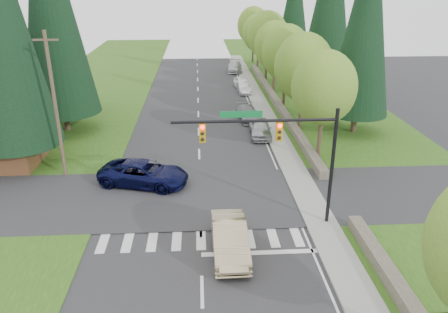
{
  "coord_description": "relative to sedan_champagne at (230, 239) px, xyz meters",
  "views": [
    {
      "loc": [
        0.03,
        -16.8,
        13.02
      ],
      "look_at": [
        1.53,
        8.05,
        2.8
      ],
      "focal_mm": 35.0,
      "sensor_mm": 36.0,
      "label": 1
    }
  ],
  "objects": [
    {
      "name": "decid_tree_6",
      "position": [
        7.74,
        54.05,
        5.05
      ],
      "size": [
        5.2,
        5.2,
        8.86
      ],
      "color": "#38281C",
      "rests_on": "ground"
    },
    {
      "name": "traffic_signal",
      "position": [
        2.91,
        2.55,
        4.17
      ],
      "size": [
        8.7,
        0.37,
        6.8
      ],
      "color": "black",
      "rests_on": "ground"
    },
    {
      "name": "ground",
      "position": [
        -1.46,
        -1.95,
        -0.81
      ],
      "size": [
        120.0,
        120.0,
        0.0
      ],
      "primitive_type": "plane",
      "color": "#28282B",
      "rests_on": "ground"
    },
    {
      "name": "suv_navy",
      "position": [
        -5.19,
        8.21,
        0.02
      ],
      "size": [
        6.51,
        4.31,
        1.66
      ],
      "primitive_type": "imported",
      "rotation": [
        0.0,
        0.0,
        1.29
      ],
      "color": "black",
      "rests_on": "ground"
    },
    {
      "name": "parked_car_c",
      "position": [
        4.14,
        33.13,
        -0.15
      ],
      "size": [
        1.46,
        4.04,
        1.32
      ],
      "primitive_type": "imported",
      "rotation": [
        0.0,
        0.0,
        0.01
      ],
      "color": "silver",
      "rests_on": "ground"
    },
    {
      "name": "stone_wall_north",
      "position": [
        7.14,
        28.05,
        -0.46
      ],
      "size": [
        0.7,
        40.0,
        0.7
      ],
      "primitive_type": "cube",
      "color": "#4C4438",
      "rests_on": "ground"
    },
    {
      "name": "curb_east",
      "position": [
        4.59,
        20.05,
        -0.75
      ],
      "size": [
        0.2,
        80.0,
        0.13
      ],
      "primitive_type": "cube",
      "color": "gray",
      "rests_on": "ground"
    },
    {
      "name": "decid_tree_3",
      "position": [
        7.74,
        33.05,
        4.85
      ],
      "size": [
        5.0,
        5.0,
        8.55
      ],
      "color": "#38281C",
      "rests_on": "ground"
    },
    {
      "name": "conifer_e_c",
      "position": [
        12.54,
        46.05,
        8.48
      ],
      "size": [
        5.1,
        5.1,
        16.8
      ],
      "color": "#38281C",
      "rests_on": "ground"
    },
    {
      "name": "parked_car_e",
      "position": [
        4.14,
        46.14,
        -0.07
      ],
      "size": [
        2.39,
        5.22,
        1.48
      ],
      "primitive_type": "imported",
      "rotation": [
        0.0,
        0.0,
        -0.06
      ],
      "color": "#B0B1B5",
      "rests_on": "ground"
    },
    {
      "name": "grass_east",
      "position": [
        11.54,
        18.05,
        -0.78
      ],
      "size": [
        14.0,
        110.0,
        0.06
      ],
      "primitive_type": "cube",
      "color": "#265115",
      "rests_on": "ground"
    },
    {
      "name": "stone_wall_south",
      "position": [
        7.14,
        -4.95,
        -0.46
      ],
      "size": [
        0.7,
        14.0,
        0.7
      ],
      "primitive_type": "cube",
      "color": "#4C4438",
      "rests_on": "ground"
    },
    {
      "name": "conifer_e_a",
      "position": [
        12.54,
        18.05,
        8.98
      ],
      "size": [
        5.44,
        5.44,
        17.8
      ],
      "color": "#38281C",
      "rests_on": "ground"
    },
    {
      "name": "decid_tree_5",
      "position": [
        7.64,
        47.05,
        4.72
      ],
      "size": [
        4.8,
        4.8,
        8.3
      ],
      "color": "#38281C",
      "rests_on": "ground"
    },
    {
      "name": "decid_tree_0",
      "position": [
        7.74,
        12.05,
        4.78
      ],
      "size": [
        4.8,
        4.8,
        8.37
      ],
      "color": "#38281C",
      "rests_on": "ground"
    },
    {
      "name": "decid_tree_1",
      "position": [
        7.84,
        19.05,
        4.98
      ],
      "size": [
        5.2,
        5.2,
        8.8
      ],
      "color": "#38281C",
      "rests_on": "ground"
    },
    {
      "name": "decid_tree_2",
      "position": [
        7.64,
        26.05,
        5.11
      ],
      "size": [
        5.0,
        5.0,
        8.82
      ],
      "color": "#38281C",
      "rests_on": "ground"
    },
    {
      "name": "conifer_w_e",
      "position": [
        -15.46,
        26.05,
        9.48
      ],
      "size": [
        5.78,
        5.78,
        18.8
      ],
      "color": "#38281C",
      "rests_on": "ground"
    },
    {
      "name": "parked_car_b",
      "position": [
        3.44,
        22.28,
        -0.15
      ],
      "size": [
        2.24,
        4.7,
        1.32
      ],
      "primitive_type": "imported",
      "rotation": [
        0.0,
        0.0,
        0.09
      ],
      "color": "slate",
      "rests_on": "ground"
    },
    {
      "name": "decid_tree_4",
      "position": [
        7.84,
        40.05,
        5.25
      ],
      "size": [
        5.4,
        5.4,
        9.18
      ],
      "color": "#38281C",
      "rests_on": "ground"
    },
    {
      "name": "sedan_champagne",
      "position": [
        0.0,
        0.0,
        0.0
      ],
      "size": [
        1.78,
        4.95,
        1.63
      ],
      "primitive_type": "imported",
      "rotation": [
        0.0,
        0.0,
        0.01
      ],
      "color": "#CEB989",
      "rests_on": "ground"
    },
    {
      "name": "conifer_w_c",
      "position": [
        -13.46,
        20.05,
        10.48
      ],
      "size": [
        6.46,
        6.46,
        20.8
      ],
      "color": "#38281C",
      "rests_on": "ground"
    },
    {
      "name": "parked_car_d",
      "position": [
        4.14,
        35.32,
        -0.08
      ],
      "size": [
        2.17,
        4.45,
        1.46
      ],
      "primitive_type": "imported",
      "rotation": [
        0.0,
        0.0,
        0.11
      ],
      "color": "white",
      "rests_on": "ground"
    },
    {
      "name": "utility_pole",
      "position": [
        -10.96,
        10.05,
        4.33
      ],
      "size": [
        1.6,
        0.24,
        10.0
      ],
      "color": "#473828",
      "rests_on": "ground"
    },
    {
      "name": "grass_west",
      "position": [
        -14.46,
        18.05,
        -0.78
      ],
      "size": [
        14.0,
        110.0,
        0.06
      ],
      "primitive_type": "cube",
      "color": "#265115",
      "rests_on": "ground"
    },
    {
      "name": "parked_car_a",
      "position": [
        3.96,
        17.42,
        -0.06
      ],
      "size": [
        2.02,
        4.53,
        1.51
      ],
      "primitive_type": "imported",
      "rotation": [
        0.0,
        0.0,
        -0.05
      ],
      "color": "#A8A8AD",
      "rests_on": "ground"
    },
    {
      "name": "cross_street",
      "position": [
        -1.46,
        6.05,
        -0.81
      ],
      "size": [
        120.0,
        8.0,
        0.1
      ],
      "primitive_type": "cube",
      "color": "#28282B",
      "rests_on": "ground"
    },
    {
      "name": "sidewalk_east",
      "position": [
        5.44,
        20.05,
        -0.75
      ],
      "size": [
        1.8,
        80.0,
        0.13
      ],
      "primitive_type": "cube",
      "color": "gray",
      "rests_on": "ground"
    }
  ]
}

